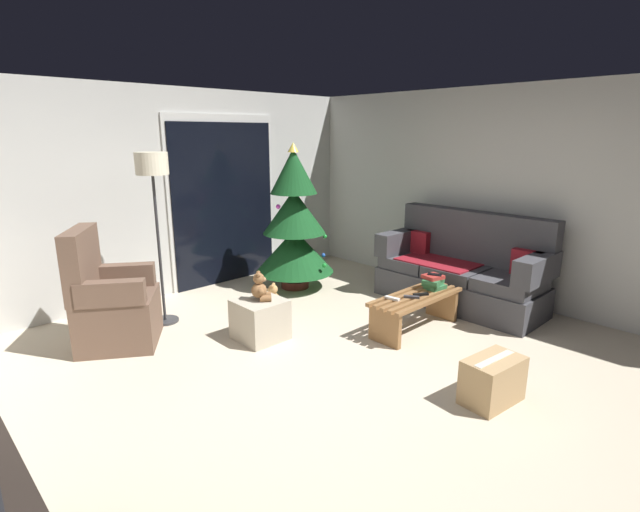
# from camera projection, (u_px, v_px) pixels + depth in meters

# --- Properties ---
(ground_plane) EXTENTS (7.00, 7.00, 0.00)m
(ground_plane) POSITION_uv_depth(u_px,v_px,m) (343.00, 380.00, 3.88)
(ground_plane) COLOR beige
(wall_back) EXTENTS (5.72, 0.12, 2.50)m
(wall_back) POSITION_uv_depth(u_px,v_px,m) (161.00, 194.00, 5.71)
(wall_back) COLOR beige
(wall_back) RESTS_ON ground
(wall_right) EXTENTS (0.12, 6.00, 2.50)m
(wall_right) POSITION_uv_depth(u_px,v_px,m) (516.00, 197.00, 5.47)
(wall_right) COLOR beige
(wall_right) RESTS_ON ground
(patio_door_frame) EXTENTS (1.60, 0.02, 2.20)m
(patio_door_frame) POSITION_uv_depth(u_px,v_px,m) (224.00, 201.00, 6.25)
(patio_door_frame) COLOR silver
(patio_door_frame) RESTS_ON ground
(patio_door_glass) EXTENTS (1.50, 0.02, 2.10)m
(patio_door_glass) POSITION_uv_depth(u_px,v_px,m) (225.00, 205.00, 6.25)
(patio_door_glass) COLOR black
(patio_door_glass) RESTS_ON ground
(couch) EXTENTS (0.78, 1.94, 1.08)m
(couch) POSITION_uv_depth(u_px,v_px,m) (462.00, 271.00, 5.54)
(couch) COLOR #3D3D42
(couch) RESTS_ON ground
(coffee_table) EXTENTS (1.10, 0.40, 0.38)m
(coffee_table) POSITION_uv_depth(u_px,v_px,m) (416.00, 307.00, 4.82)
(coffee_table) COLOR olive
(coffee_table) RESTS_ON ground
(remote_white) EXTENTS (0.06, 0.16, 0.02)m
(remote_white) POSITION_uv_depth(u_px,v_px,m) (392.00, 298.00, 4.66)
(remote_white) COLOR silver
(remote_white) RESTS_ON coffee_table
(remote_black) EXTENTS (0.16, 0.12, 0.02)m
(remote_black) POSITION_uv_depth(u_px,v_px,m) (421.00, 294.00, 4.77)
(remote_black) COLOR black
(remote_black) RESTS_ON coffee_table
(remote_graphite) EXTENTS (0.13, 0.15, 0.02)m
(remote_graphite) POSITION_uv_depth(u_px,v_px,m) (412.00, 297.00, 4.70)
(remote_graphite) COLOR #333338
(remote_graphite) RESTS_ON coffee_table
(book_stack) EXTENTS (0.30, 0.23, 0.15)m
(book_stack) POSITION_uv_depth(u_px,v_px,m) (434.00, 282.00, 4.96)
(book_stack) COLOR #337042
(book_stack) RESTS_ON coffee_table
(cell_phone) EXTENTS (0.12, 0.16, 0.01)m
(cell_phone) POSITION_uv_depth(u_px,v_px,m) (435.00, 274.00, 4.94)
(cell_phone) COLOR black
(cell_phone) RESTS_ON book_stack
(christmas_tree) EXTENTS (1.02, 1.01, 1.86)m
(christmas_tree) POSITION_uv_depth(u_px,v_px,m) (294.00, 225.00, 6.02)
(christmas_tree) COLOR #4C1E19
(christmas_tree) RESTS_ON ground
(armchair) EXTENTS (0.95, 0.95, 1.13)m
(armchair) POSITION_uv_depth(u_px,v_px,m) (112.00, 304.00, 4.46)
(armchair) COLOR brown
(armchair) RESTS_ON ground
(floor_lamp) EXTENTS (0.32, 0.32, 1.78)m
(floor_lamp) POSITION_uv_depth(u_px,v_px,m) (153.00, 181.00, 4.71)
(floor_lamp) COLOR #2D2D30
(floor_lamp) RESTS_ON ground
(ottoman) EXTENTS (0.44, 0.44, 0.40)m
(ottoman) POSITION_uv_depth(u_px,v_px,m) (260.00, 319.00, 4.62)
(ottoman) COLOR #B2A893
(ottoman) RESTS_ON ground
(teddy_bear_chestnut) EXTENTS (0.22, 0.21, 0.29)m
(teddy_bear_chestnut) POSITION_uv_depth(u_px,v_px,m) (260.00, 288.00, 4.54)
(teddy_bear_chestnut) COLOR brown
(teddy_bear_chestnut) RESTS_ON ottoman
(teddy_bear_honey_by_tree) EXTENTS (0.21, 0.22, 0.29)m
(teddy_bear_honey_by_tree) POSITION_uv_depth(u_px,v_px,m) (272.00, 297.00, 5.49)
(teddy_bear_honey_by_tree) COLOR tan
(teddy_bear_honey_by_tree) RESTS_ON ground
(cardboard_box_taped_mid_floor) EXTENTS (0.50, 0.34, 0.35)m
(cardboard_box_taped_mid_floor) POSITION_uv_depth(u_px,v_px,m) (493.00, 380.00, 3.53)
(cardboard_box_taped_mid_floor) COLOR tan
(cardboard_box_taped_mid_floor) RESTS_ON ground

